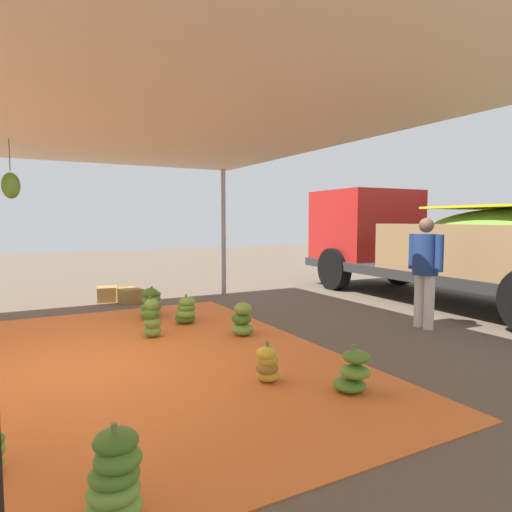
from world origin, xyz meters
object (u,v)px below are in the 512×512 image
at_px(banana_bunch_0, 267,365).
at_px(banana_bunch_5, 186,311).
at_px(banana_bunch_10, 152,319).
at_px(crate_0, 129,295).
at_px(banana_bunch_11, 242,320).
at_px(worker_0, 425,264).
at_px(crate_1, 107,294).
at_px(cargo_truck_main, 440,242).
at_px(banana_bunch_8, 353,373).
at_px(banana_bunch_1, 115,477).
at_px(banana_bunch_9, 152,303).
at_px(banana_bunch_3, 150,305).

distance_m(banana_bunch_0, banana_bunch_5, 2.87).
bearing_deg(banana_bunch_10, crate_0, 173.55).
height_order(banana_bunch_11, worker_0, worker_0).
xyz_separation_m(worker_0, crate_1, (-4.73, -3.89, -0.85)).
xyz_separation_m(banana_bunch_0, banana_bunch_5, (-2.87, 0.14, 0.03)).
relative_size(cargo_truck_main, crate_1, 17.32).
bearing_deg(banana_bunch_10, banana_bunch_8, 21.57).
height_order(banana_bunch_0, crate_0, banana_bunch_0).
height_order(banana_bunch_1, banana_bunch_9, banana_bunch_1).
xyz_separation_m(cargo_truck_main, worker_0, (1.50, -2.16, -0.24)).
height_order(banana_bunch_10, crate_1, banana_bunch_10).
xyz_separation_m(banana_bunch_3, banana_bunch_8, (4.11, 0.86, -0.06)).
bearing_deg(banana_bunch_3, worker_0, 53.75).
relative_size(banana_bunch_5, crate_0, 0.86).
bearing_deg(worker_0, banana_bunch_0, -75.32).
bearing_deg(banana_bunch_0, banana_bunch_9, -177.89).
bearing_deg(banana_bunch_0, banana_bunch_1, -51.97).
height_order(banana_bunch_3, cargo_truck_main, cargo_truck_main).
bearing_deg(crate_1, cargo_truck_main, 61.88).
height_order(banana_bunch_8, banana_bunch_11, banana_bunch_11).
bearing_deg(banana_bunch_9, banana_bunch_5, 16.60).
height_order(banana_bunch_9, banana_bunch_10, banana_bunch_10).
bearing_deg(banana_bunch_5, banana_bunch_3, -145.93).
xyz_separation_m(banana_bunch_5, banana_bunch_11, (1.09, 0.46, 0.02)).
bearing_deg(worker_0, crate_0, -141.13).
distance_m(cargo_truck_main, worker_0, 2.64).
bearing_deg(banana_bunch_11, banana_bunch_9, -159.92).
relative_size(banana_bunch_0, banana_bunch_1, 0.79).
bearing_deg(banana_bunch_3, crate_0, 178.83).
distance_m(banana_bunch_1, cargo_truck_main, 8.23).
relative_size(banana_bunch_0, banana_bunch_11, 0.82).
distance_m(banana_bunch_9, crate_1, 1.83).
relative_size(banana_bunch_5, banana_bunch_8, 1.01).
bearing_deg(banana_bunch_11, banana_bunch_5, -157.01).
xyz_separation_m(banana_bunch_3, worker_0, (2.61, 3.56, 0.74)).
bearing_deg(banana_bunch_1, banana_bunch_0, 128.03).
bearing_deg(banana_bunch_9, cargo_truck_main, 75.39).
relative_size(banana_bunch_5, worker_0, 0.28).
height_order(banana_bunch_1, cargo_truck_main, cargo_truck_main).
bearing_deg(banana_bunch_11, banana_bunch_0, -18.86).
distance_m(banana_bunch_9, banana_bunch_10, 1.58).
bearing_deg(banana_bunch_1, banana_bunch_10, 161.68).
bearing_deg(banana_bunch_10, banana_bunch_11, 65.86).
bearing_deg(banana_bunch_9, crate_0, -176.28).
xyz_separation_m(banana_bunch_0, banana_bunch_10, (-2.30, -0.57, 0.08)).
bearing_deg(crate_0, banana_bunch_8, 8.01).
bearing_deg(cargo_truck_main, banana_bunch_5, -95.47).
relative_size(banana_bunch_8, banana_bunch_11, 0.90).
bearing_deg(banana_bunch_11, worker_0, 71.26).
height_order(banana_bunch_0, banana_bunch_8, banana_bunch_8).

